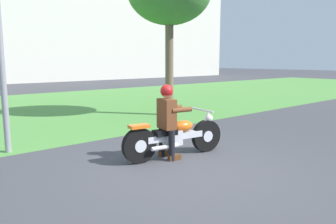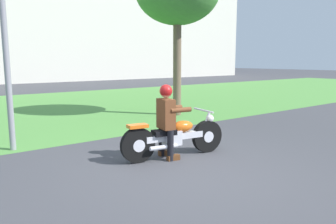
% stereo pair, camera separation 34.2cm
% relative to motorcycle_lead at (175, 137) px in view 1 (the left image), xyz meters
% --- Properties ---
extents(ground, '(120.00, 120.00, 0.00)m').
position_rel_motorcycle_lead_xyz_m(ground, '(-0.29, -0.90, -0.39)').
color(ground, '#424247').
extents(grass_verge, '(60.00, 12.00, 0.01)m').
position_rel_motorcycle_lead_xyz_m(grass_verge, '(-0.29, 8.14, -0.39)').
color(grass_verge, '#549342').
rests_on(grass_verge, ground).
extents(motorcycle_lead, '(2.14, 0.69, 0.88)m').
position_rel_motorcycle_lead_xyz_m(motorcycle_lead, '(0.00, 0.00, 0.00)').
color(motorcycle_lead, black).
rests_on(motorcycle_lead, ground).
extents(rider_lead, '(0.60, 0.52, 1.40)m').
position_rel_motorcycle_lead_xyz_m(rider_lead, '(-0.17, 0.03, 0.43)').
color(rider_lead, black).
rests_on(rider_lead, ground).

